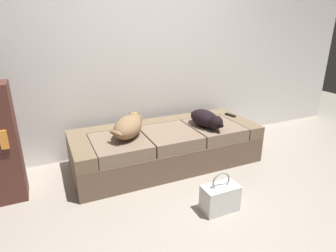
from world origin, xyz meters
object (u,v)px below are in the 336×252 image
at_px(couch, 166,146).
at_px(tv_remote, 230,115).
at_px(dog_dark, 206,119).
at_px(handbag, 220,198).
at_px(dog_tan, 129,126).

xyz_separation_m(couch, tv_remote, (0.95, 0.09, 0.23)).
relative_size(couch, dog_dark, 3.82).
height_order(couch, handbag, couch).
bearing_deg(dog_tan, couch, 3.07).
bearing_deg(handbag, dog_dark, 66.64).
distance_m(couch, dog_dark, 0.56).
bearing_deg(tv_remote, dog_dark, -170.32).
bearing_deg(dog_dark, handbag, -113.36).
xyz_separation_m(dog_tan, dog_dark, (0.89, -0.10, -0.01)).
relative_size(tv_remote, handbag, 0.40).
distance_m(dog_tan, handbag, 1.19).
height_order(dog_dark, handbag, dog_dark).
xyz_separation_m(tv_remote, handbag, (-0.88, -1.10, -0.32)).
bearing_deg(couch, dog_tan, -176.93).
height_order(dog_tan, tv_remote, dog_tan).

